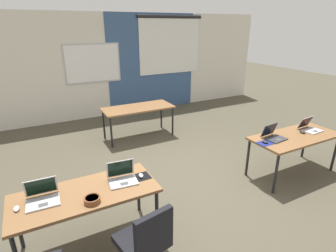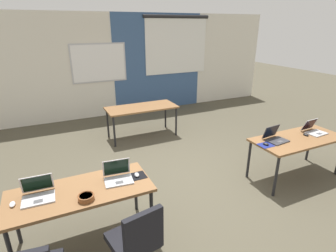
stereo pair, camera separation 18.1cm
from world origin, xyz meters
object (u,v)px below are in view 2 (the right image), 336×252
laptop_near_left_end (38,193)px  mouse_near_left_end (12,204)px  desk_far_center (142,109)px  mouse_near_right_inner (266,144)px  laptop_near_left_inner (118,176)px  laptop_near_right_inner (275,138)px  desk_near_right (298,141)px  snack_bowl (86,197)px  chair_near_left_inner (136,248)px  mouse_near_right_end (306,135)px  mouse_near_left_inner (137,175)px  laptop_near_right_end (314,130)px  desk_near_left (81,194)px

laptop_near_left_end → mouse_near_left_end: 0.25m
desk_far_center → mouse_near_right_inner: bearing=-69.5°
laptop_near_left_inner → laptop_near_right_inner: size_ratio=0.99×
desk_near_right → mouse_near_right_inner: bearing=178.9°
desk_near_right → snack_bowl: bearing=-176.5°
laptop_near_right_inner → snack_bowl: (-3.04, -0.31, -0.01)m
desk_near_right → mouse_near_left_end: size_ratio=16.00×
desk_near_right → chair_near_left_inner: (-3.11, -0.74, -0.28)m
mouse_near_right_inner → mouse_near_right_end: size_ratio=1.07×
desk_near_right → mouse_near_right_end: 0.21m
mouse_near_right_inner → mouse_near_left_end: (-3.48, -0.00, -0.00)m
laptop_near_left_inner → mouse_near_right_inner: (2.35, -0.02, -0.03)m
chair_near_left_inner → mouse_near_right_end: bearing=-177.2°
mouse_near_left_inner → laptop_near_right_end: (3.25, 0.04, 0.03)m
laptop_near_left_end → mouse_near_left_end: laptop_near_left_end is taller
desk_far_center → laptop_near_right_inner: size_ratio=4.45×
mouse_near_left_inner → desk_near_left: bearing=-179.4°
mouse_near_right_inner → laptop_near_right_end: size_ratio=0.32×
mouse_near_right_end → snack_bowl: 3.67m
mouse_near_right_end → snack_bowl: bearing=-176.4°
desk_near_right → laptop_near_right_inner: (-0.43, 0.09, 0.11)m
mouse_near_left_end → laptop_near_right_end: laptop_near_right_end is taller
desk_far_center → mouse_near_right_inner: 2.98m
mouse_near_left_end → snack_bowl: 0.75m
desk_far_center → mouse_near_right_end: 3.40m
chair_near_left_inner → desk_near_left: bearing=-72.1°
mouse_near_left_inner → snack_bowl: 0.68m
mouse_near_right_inner → desk_near_left: bearing=-179.7°
desk_far_center → laptop_near_left_end: bearing=-128.5°
mouse_near_right_inner → mouse_near_right_end: bearing=0.1°
desk_far_center → laptop_near_right_end: size_ratio=4.56×
desk_near_right → desk_far_center: bearing=122.0°
mouse_near_right_end → desk_near_left: bearing=-179.8°
mouse_near_right_end → laptop_near_right_inner: bearing=172.9°
mouse_near_left_end → laptop_near_left_end: bearing=9.0°
laptop_near_right_end → mouse_near_right_end: bearing=-175.0°
desk_far_center → desk_near_left: bearing=-122.0°
desk_near_right → laptop_near_right_inner: size_ratio=4.45×
chair_near_left_inner → laptop_near_right_inner: 2.83m
mouse_near_left_inner → mouse_near_right_end: mouse_near_left_inner is taller
desk_near_left → laptop_near_right_inner: bearing=1.7°
desk_far_center → desk_near_right: bearing=-58.0°
desk_far_center → mouse_near_left_end: mouse_near_left_end is taller
desk_near_right → laptop_near_left_inner: (-3.06, 0.03, 0.11)m
mouse_near_right_inner → laptop_near_right_end: bearing=1.9°
desk_near_right → chair_near_left_inner: chair_near_left_inner is taller
laptop_near_right_inner → mouse_near_right_inner: (-0.27, -0.08, -0.03)m
laptop_near_left_end → laptop_near_right_end: laptop_near_left_end is taller
desk_near_left → desk_far_center: 3.30m
laptop_near_left_inner → snack_bowl: laptop_near_left_inner is taller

